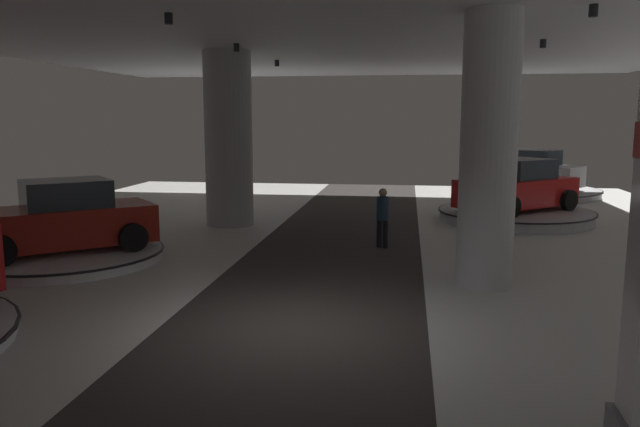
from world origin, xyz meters
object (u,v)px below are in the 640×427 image
at_px(display_platform_far_right, 515,215).
at_px(display_platform_deep_right, 529,192).
at_px(visitor_walking_near, 383,214).
at_px(column_left, 228,139).
at_px(display_car_mid_left, 62,219).
at_px(display_platform_mid_left, 63,255).
at_px(display_car_far_right, 517,187).
at_px(display_car_deep_right, 531,171).
at_px(column_right, 488,152).

height_order(display_platform_far_right, display_platform_deep_right, display_platform_far_right).
bearing_deg(display_platform_deep_right, visitor_walking_near, -116.46).
bearing_deg(column_left, display_platform_far_right, 11.89).
bearing_deg(column_left, display_car_mid_left, -114.26).
bearing_deg(display_platform_deep_right, column_left, -140.47).
relative_size(column_left, display_platform_mid_left, 1.16).
distance_m(column_left, display_car_far_right, 9.62).
xyz_separation_m(display_car_deep_right, visitor_walking_near, (-6.03, -12.04, -0.17)).
relative_size(column_left, display_car_far_right, 1.27).
height_order(display_car_deep_right, visitor_walking_near, display_car_deep_right).
bearing_deg(display_car_far_right, column_right, -103.61).
xyz_separation_m(column_right, display_platform_deep_right, (3.78, 15.52, -2.58)).
distance_m(display_platform_far_right, display_car_mid_left, 13.98).
distance_m(display_platform_deep_right, display_car_mid_left, 19.98).
distance_m(column_left, display_car_mid_left, 6.35).
bearing_deg(column_right, display_platform_deep_right, 76.30).
distance_m(column_left, visitor_walking_near, 6.12).
relative_size(column_left, display_platform_deep_right, 0.91).
relative_size(display_car_deep_right, display_car_mid_left, 1.02).
distance_m(display_car_deep_right, display_car_mid_left, 19.97).
bearing_deg(display_platform_mid_left, display_platform_far_right, 32.59).
height_order(display_car_far_right, display_platform_mid_left, display_car_far_right).
relative_size(column_left, display_platform_far_right, 1.08).
bearing_deg(column_right, display_car_far_right, 76.39).
relative_size(display_car_deep_right, display_platform_mid_left, 0.94).
xyz_separation_m(display_platform_far_right, visitor_walking_near, (-4.23, -4.91, 0.70)).
height_order(column_left, display_platform_mid_left, column_left).
height_order(display_car_deep_right, display_car_mid_left, display_car_deep_right).
distance_m(display_platform_far_right, display_platform_deep_right, 7.37).
xyz_separation_m(display_platform_far_right, display_car_mid_left, (-11.76, -7.52, 0.82)).
bearing_deg(column_left, column_right, -41.54).
bearing_deg(display_platform_mid_left, display_car_deep_right, 47.19).
xyz_separation_m(display_platform_mid_left, visitor_walking_near, (7.56, 2.63, 0.76)).
xyz_separation_m(column_right, display_car_far_right, (2.03, 8.39, -1.62)).
bearing_deg(display_platform_far_right, display_car_mid_left, -147.43).
relative_size(display_platform_far_right, display_car_mid_left, 1.16).
bearing_deg(display_platform_far_right, column_left, -168.11).
bearing_deg(display_car_far_right, display_platform_mid_left, -147.39).
bearing_deg(display_platform_mid_left, display_platform_deep_right, 47.28).
distance_m(display_car_far_right, visitor_walking_near, 6.51).
relative_size(column_right, display_car_mid_left, 1.26).
relative_size(display_car_far_right, display_platform_deep_right, 0.72).
bearing_deg(visitor_walking_near, display_car_far_right, 49.22).
xyz_separation_m(column_left, display_platform_mid_left, (-2.53, -5.59, -2.61)).
height_order(display_platform_far_right, display_car_far_right, display_car_far_right).
distance_m(display_platform_far_right, display_car_far_right, 0.93).
relative_size(column_right, visitor_walking_near, 3.46).
bearing_deg(display_platform_deep_right, column_right, -103.70).
xyz_separation_m(display_car_deep_right, display_car_mid_left, (-13.56, -14.65, -0.06)).
xyz_separation_m(display_platform_far_right, display_platform_deep_right, (1.78, 7.15, -0.03)).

